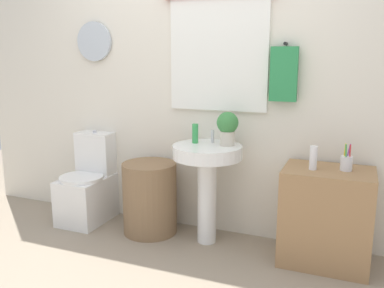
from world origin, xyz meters
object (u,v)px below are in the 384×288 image
object	(u,v)px
soap_bottle	(195,133)
toothbrush_cup	(346,163)
wooden_cabinet	(326,217)
laundry_hamper	(150,198)
pedestal_sink	(207,169)
toilet	(89,187)
lotion_bottle	(313,158)
potted_plant	(228,126)

from	to	relation	value
soap_bottle	toothbrush_cup	xyz separation A→B (m)	(1.12, -0.03, -0.12)
wooden_cabinet	toothbrush_cup	bearing A→B (deg)	10.67
laundry_hamper	soap_bottle	distance (m)	0.69
pedestal_sink	toothbrush_cup	size ratio (longest dim) A/B	4.27
toilet	laundry_hamper	world-z (taller)	toilet
wooden_cabinet	lotion_bottle	xyz separation A→B (m)	(-0.11, -0.04, 0.43)
lotion_bottle	toothbrush_cup	bearing A→B (deg)	15.71
wooden_cabinet	soap_bottle	distance (m)	1.14
laundry_hamper	wooden_cabinet	distance (m)	1.41
toilet	wooden_cabinet	world-z (taller)	toilet
potted_plant	toothbrush_cup	xyz separation A→B (m)	(0.86, -0.04, -0.19)
toilet	pedestal_sink	size ratio (longest dim) A/B	1.02
toothbrush_cup	laundry_hamper	bearing A→B (deg)	-179.24
wooden_cabinet	soap_bottle	world-z (taller)	soap_bottle
potted_plant	lotion_bottle	xyz separation A→B (m)	(0.65, -0.10, -0.16)
potted_plant	lotion_bottle	bearing A→B (deg)	-8.74
laundry_hamper	potted_plant	xyz separation A→B (m)	(0.65, 0.06, 0.64)
wooden_cabinet	potted_plant	size ratio (longest dim) A/B	2.68
wooden_cabinet	lotion_bottle	world-z (taller)	lotion_bottle
laundry_hamper	lotion_bottle	distance (m)	1.38
laundry_hamper	toilet	bearing A→B (deg)	176.70
laundry_hamper	wooden_cabinet	xyz separation A→B (m)	(1.41, 0.00, 0.05)
soap_bottle	toilet	bearing A→B (deg)	-179.27
toilet	pedestal_sink	xyz separation A→B (m)	(1.15, -0.04, 0.30)
laundry_hamper	lotion_bottle	xyz separation A→B (m)	(1.30, -0.04, 0.48)
potted_plant	lotion_bottle	distance (m)	0.68
potted_plant	soap_bottle	bearing A→B (deg)	-177.80
soap_bottle	lotion_bottle	xyz separation A→B (m)	(0.91, -0.09, -0.09)
toilet	toothbrush_cup	distance (m)	2.20
laundry_hamper	toothbrush_cup	world-z (taller)	toothbrush_cup
wooden_cabinet	toothbrush_cup	distance (m)	0.42
potted_plant	wooden_cabinet	bearing A→B (deg)	-4.53
pedestal_sink	potted_plant	bearing A→B (deg)	23.20
toilet	soap_bottle	size ratio (longest dim) A/B	5.27
wooden_cabinet	toothbrush_cup	size ratio (longest dim) A/B	3.74
soap_bottle	toothbrush_cup	bearing A→B (deg)	-1.52
potted_plant	lotion_bottle	size ratio (longest dim) A/B	1.56
potted_plant	toilet	bearing A→B (deg)	-178.97
lotion_bottle	toilet	bearing A→B (deg)	177.73
laundry_hamper	pedestal_sink	world-z (taller)	pedestal_sink
laundry_hamper	lotion_bottle	size ratio (longest dim) A/B	3.62
toilet	laundry_hamper	distance (m)	0.64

